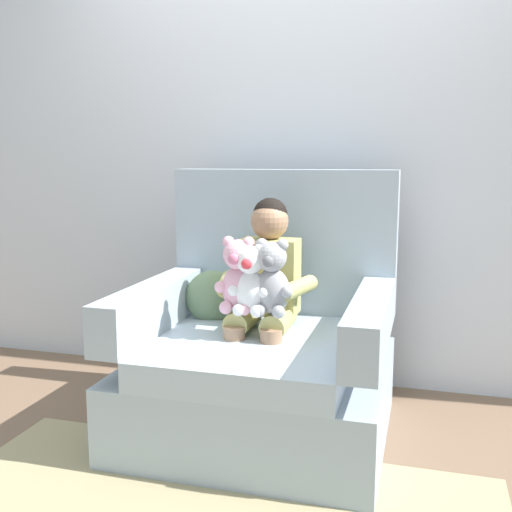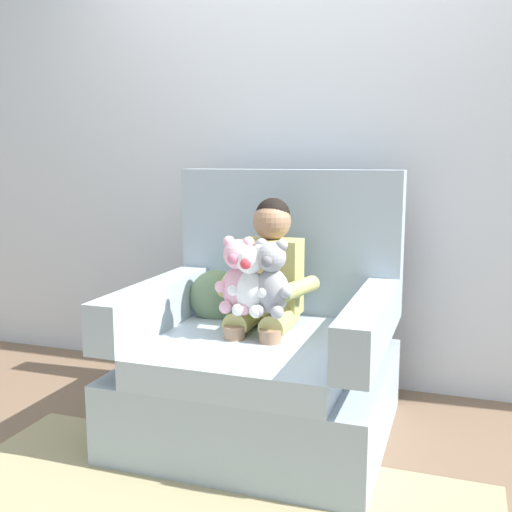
# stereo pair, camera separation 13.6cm
# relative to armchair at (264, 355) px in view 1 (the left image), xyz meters

# --- Properties ---
(ground_plane) EXTENTS (8.00, 8.00, 0.00)m
(ground_plane) POSITION_rel_armchair_xyz_m (0.00, -0.06, -0.34)
(ground_plane) COLOR brown
(back_wall) EXTENTS (6.00, 0.10, 2.60)m
(back_wall) POSITION_rel_armchair_xyz_m (0.00, 0.72, 0.96)
(back_wall) COLOR silver
(back_wall) RESTS_ON ground
(armchair) EXTENTS (1.09, 1.02, 1.16)m
(armchair) POSITION_rel_armchair_xyz_m (0.00, 0.00, 0.00)
(armchair) COLOR #9EADBC
(armchair) RESTS_ON ground
(seated_child) EXTENTS (0.45, 0.39, 0.82)m
(seated_child) POSITION_rel_armchair_xyz_m (-0.00, 0.03, 0.33)
(seated_child) COLOR tan
(seated_child) RESTS_ON armchair
(plush_grey) EXTENTS (0.19, 0.16, 0.32)m
(plush_grey) POSITION_rel_armchair_xyz_m (0.07, -0.13, 0.37)
(plush_grey) COLOR #9E9EA3
(plush_grey) RESTS_ON armchair
(plush_pink) EXTENTS (0.19, 0.16, 0.32)m
(plush_pink) POSITION_rel_armchair_xyz_m (-0.08, -0.12, 0.37)
(plush_pink) COLOR #EAA8BC
(plush_pink) RESTS_ON armchair
(plush_white) EXTENTS (0.18, 0.15, 0.30)m
(plush_white) POSITION_rel_armchair_xyz_m (-0.02, -0.14, 0.36)
(plush_white) COLOR white
(plush_white) RESTS_ON armchair
(throw_pillow) EXTENTS (0.28, 0.19, 0.26)m
(throw_pillow) POSITION_rel_armchair_xyz_m (-0.29, 0.13, 0.21)
(throw_pillow) COLOR slate
(throw_pillow) RESTS_ON armchair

